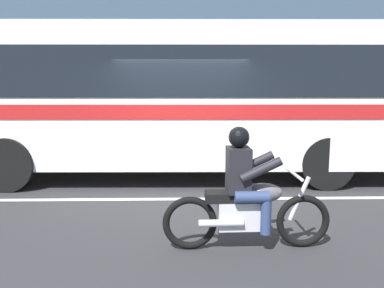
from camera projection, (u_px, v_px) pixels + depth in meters
name	position (u px, v px, depth m)	size (l,w,h in m)	color
ground_plane	(182.00, 190.00, 7.92)	(60.00, 60.00, 0.00)	#2B2B2D
sidewalk_curb	(182.00, 145.00, 12.94)	(28.00, 3.80, 0.15)	#A39E93
lane_center_stripe	(181.00, 199.00, 7.33)	(26.60, 0.14, 0.01)	silver
transit_bus	(178.00, 91.00, 8.80)	(10.58, 2.76, 3.22)	white
motorcycle_with_rider	(246.00, 198.00, 5.11)	(2.14, 0.64, 1.56)	black
fire_hydrant	(176.00, 137.00, 11.57)	(0.22, 0.30, 0.75)	red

